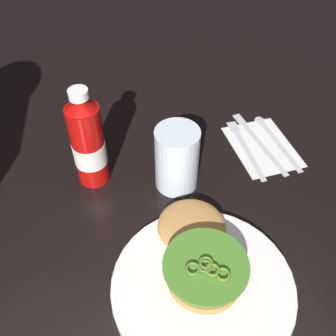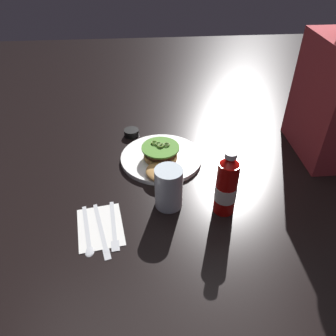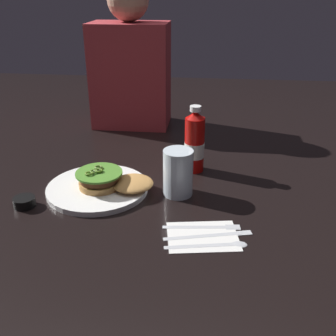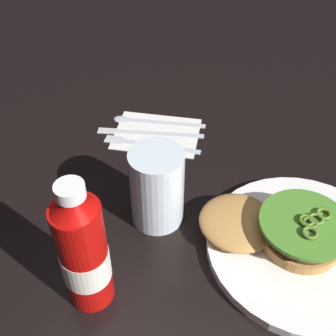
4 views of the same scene
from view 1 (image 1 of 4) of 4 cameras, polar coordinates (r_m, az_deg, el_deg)
The scene contains 9 objects.
ground_plane at distance 0.69m, azimuth 2.41°, elevation -12.66°, with size 3.00×3.00×0.00m, color black.
dinner_plate at distance 0.65m, azimuth 5.08°, elevation -16.77°, with size 0.29×0.29×0.02m, color white.
burger_sandwich at distance 0.65m, azimuth 4.63°, elevation -12.28°, with size 0.22×0.13×0.05m.
ketchup_bottle at distance 0.75m, azimuth -11.53°, elevation 3.54°, with size 0.06×0.06×0.21m.
water_glass at distance 0.74m, azimuth 1.29°, elevation 1.35°, with size 0.08×0.08×0.13m, color silver.
napkin at distance 0.89m, azimuth 13.54°, elevation 3.08°, with size 0.17×0.13×0.00m, color silver.
spoon_utensil at distance 0.92m, azimuth 14.78°, elevation 4.88°, with size 0.19×0.05×0.00m.
butter_knife at distance 0.90m, azimuth 12.69°, elevation 4.33°, with size 0.21×0.07×0.00m.
fork_utensil at distance 0.88m, azimuth 10.92°, elevation 3.60°, with size 0.19×0.04×0.00m.
Camera 1 is at (-0.35, 0.08, 0.59)m, focal length 41.93 mm.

